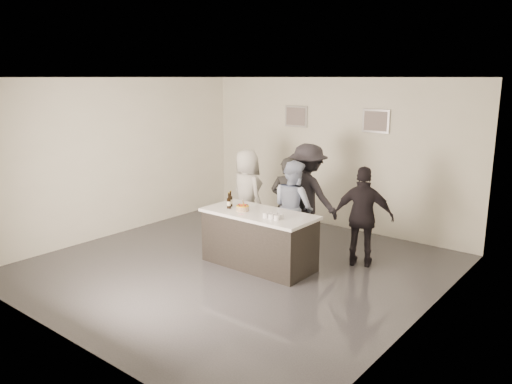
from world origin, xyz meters
TOP-DOWN VIEW (x-y plane):
  - floor at (0.00, 0.00)m, footprint 6.00×6.00m
  - ceiling at (0.00, 0.00)m, footprint 6.00×6.00m
  - wall_back at (0.00, 3.00)m, footprint 6.00×0.04m
  - wall_front at (0.00, -3.00)m, footprint 6.00×0.04m
  - wall_left at (-3.00, 0.00)m, footprint 0.04×6.00m
  - wall_right at (3.00, 0.00)m, footprint 0.04×6.00m
  - picture_left at (-0.90, 2.97)m, footprint 0.54×0.04m
  - picture_right at (0.90, 2.97)m, footprint 0.54×0.04m
  - bar_counter at (0.26, 0.25)m, footprint 1.86×0.86m
  - cake at (-0.01, 0.16)m, footprint 0.21×0.21m
  - beer_bottle_a at (-0.34, 0.25)m, footprint 0.07×0.07m
  - beer_bottle_b at (-0.28, 0.13)m, footprint 0.07×0.07m
  - tumbler_cluster at (0.64, 0.12)m, footprint 0.30×0.19m
  - candles at (0.02, -0.01)m, footprint 0.24×0.08m
  - person_main_black at (0.21, 1.13)m, footprint 0.72×0.61m
  - person_main_blue at (0.34, 1.11)m, footprint 0.97×0.86m
  - person_guest_left at (-0.85, 1.29)m, footprint 0.95×0.76m
  - person_guest_right at (1.55, 1.32)m, footprint 1.04×0.72m
  - person_guest_back at (0.30, 1.61)m, footprint 1.25×0.78m

SIDE VIEW (x-z plane):
  - floor at x=0.00m, z-range 0.00..0.00m
  - bar_counter at x=0.26m, z-range 0.00..0.90m
  - person_guest_right at x=1.55m, z-range 0.00..1.63m
  - person_main_blue at x=0.34m, z-range 0.00..1.65m
  - person_main_black at x=0.21m, z-range 0.00..1.68m
  - person_guest_left at x=-0.85m, z-range 0.00..1.70m
  - candles at x=0.02m, z-range 0.90..0.91m
  - person_guest_back at x=0.30m, z-range 0.00..1.86m
  - cake at x=-0.01m, z-range 0.90..0.98m
  - tumbler_cluster at x=0.64m, z-range 0.90..0.98m
  - beer_bottle_a at x=-0.34m, z-range 0.90..1.16m
  - beer_bottle_b at x=-0.28m, z-range 0.90..1.16m
  - wall_back at x=0.00m, z-range 0.00..3.00m
  - wall_front at x=0.00m, z-range 0.00..3.00m
  - wall_left at x=-3.00m, z-range 0.00..3.00m
  - wall_right at x=3.00m, z-range 0.00..3.00m
  - picture_left at x=-0.90m, z-range 1.98..2.42m
  - picture_right at x=0.90m, z-range 1.98..2.42m
  - ceiling at x=0.00m, z-range 3.00..3.00m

